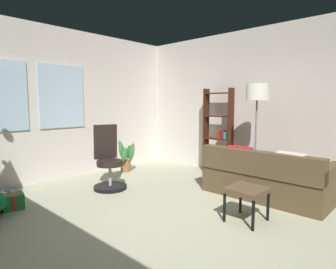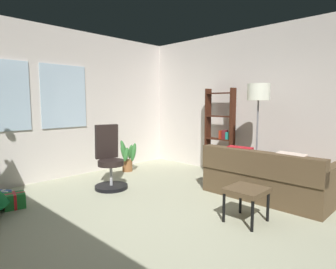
# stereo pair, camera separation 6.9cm
# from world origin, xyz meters

# --- Properties ---
(ground_plane) EXTENTS (5.44, 6.31, 0.10)m
(ground_plane) POSITION_xyz_m (0.00, 0.00, -0.05)
(ground_plane) COLOR #A9AA8E
(wall_back_with_windows) EXTENTS (5.44, 0.12, 2.89)m
(wall_back_with_windows) POSITION_xyz_m (-0.02, 3.20, 1.45)
(wall_back_with_windows) COLOR silver
(wall_back_with_windows) RESTS_ON ground_plane
(wall_right_with_frames) EXTENTS (0.12, 6.31, 2.89)m
(wall_right_with_frames) POSITION_xyz_m (2.77, -0.00, 1.45)
(wall_right_with_frames) COLOR silver
(wall_right_with_frames) RESTS_ON ground_plane
(couch) EXTENTS (1.70, 1.88, 0.79)m
(couch) POSITION_xyz_m (1.93, -0.38, 0.27)
(couch) COLOR brown
(couch) RESTS_ON ground_plane
(footstool) EXTENTS (0.46, 0.44, 0.43)m
(footstool) POSITION_xyz_m (0.68, -0.49, 0.37)
(footstool) COLOR brown
(footstool) RESTS_ON ground_plane
(gift_box_green) EXTENTS (0.30, 0.27, 0.22)m
(gift_box_green) POSITION_xyz_m (-1.17, 2.08, 0.11)
(gift_box_green) COLOR #1E722D
(gift_box_green) RESTS_ON ground_plane
(gift_box_blue) EXTENTS (0.29, 0.29, 0.19)m
(gift_box_blue) POSITION_xyz_m (-1.25, 2.43, 0.09)
(gift_box_blue) COLOR #2D4C99
(gift_box_blue) RESTS_ON ground_plane
(office_chair) EXTENTS (0.56, 0.57, 1.10)m
(office_chair) POSITION_xyz_m (0.32, 1.93, 0.42)
(office_chair) COLOR black
(office_chair) RESTS_ON ground_plane
(bookshelf) EXTENTS (0.18, 0.64, 1.77)m
(bookshelf) POSITION_xyz_m (2.51, 1.14, 0.77)
(bookshelf) COLOR #3A1A0F
(bookshelf) RESTS_ON ground_plane
(floor_lamp) EXTENTS (0.37, 0.37, 1.79)m
(floor_lamp) POSITION_xyz_m (2.09, 0.11, 1.53)
(floor_lamp) COLOR slate
(floor_lamp) RESTS_ON ground_plane
(potted_plant) EXTENTS (0.42, 0.40, 0.69)m
(potted_plant) POSITION_xyz_m (1.26, 2.65, 0.31)
(potted_plant) COLOR brown
(potted_plant) RESTS_ON ground_plane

